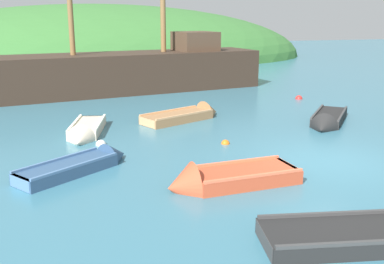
{
  "coord_description": "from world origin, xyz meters",
  "views": [
    {
      "loc": [
        -7.47,
        -11.1,
        4.19
      ],
      "look_at": [
        -3.25,
        3.11,
        0.36
      ],
      "focal_mm": 42.22,
      "sensor_mm": 36.0,
      "label": 1
    }
  ],
  "objects_px": {
    "rowboat_outer_right": "(85,132)",
    "buoy_white": "(101,145)",
    "rowboat_outer_left": "(223,181)",
    "buoy_red": "(299,99)",
    "sailing_ship": "(128,76)",
    "rowboat_portside": "(375,237)",
    "buoy_orange": "(225,144)",
    "rowboat_far": "(327,121)",
    "rowboat_center": "(83,166)",
    "rowboat_near_dock": "(188,116)"
  },
  "relations": [
    {
      "from": "rowboat_portside",
      "to": "rowboat_near_dock",
      "type": "bearing_deg",
      "value": 103.03
    },
    {
      "from": "rowboat_center",
      "to": "buoy_orange",
      "type": "relative_size",
      "value": 11.83
    },
    {
      "from": "rowboat_near_dock",
      "to": "rowboat_outer_right",
      "type": "distance_m",
      "value": 4.54
    },
    {
      "from": "sailing_ship",
      "to": "rowboat_far",
      "type": "distance_m",
      "value": 12.08
    },
    {
      "from": "rowboat_outer_left",
      "to": "rowboat_center",
      "type": "bearing_deg",
      "value": -37.79
    },
    {
      "from": "rowboat_outer_right",
      "to": "buoy_white",
      "type": "distance_m",
      "value": 1.5
    },
    {
      "from": "rowboat_portside",
      "to": "buoy_orange",
      "type": "bearing_deg",
      "value": 103.16
    },
    {
      "from": "rowboat_outer_right",
      "to": "rowboat_outer_left",
      "type": "bearing_deg",
      "value": 39.61
    },
    {
      "from": "rowboat_near_dock",
      "to": "rowboat_outer_left",
      "type": "distance_m",
      "value": 7.67
    },
    {
      "from": "rowboat_near_dock",
      "to": "buoy_red",
      "type": "distance_m",
      "value": 7.41
    },
    {
      "from": "buoy_red",
      "to": "buoy_white",
      "type": "bearing_deg",
      "value": -151.49
    },
    {
      "from": "rowboat_center",
      "to": "rowboat_outer_left",
      "type": "bearing_deg",
      "value": -69.38
    },
    {
      "from": "rowboat_far",
      "to": "rowboat_outer_right",
      "type": "xyz_separation_m",
      "value": [
        -9.36,
        0.96,
        -0.0
      ]
    },
    {
      "from": "rowboat_far",
      "to": "buoy_red",
      "type": "distance_m",
      "value": 5.62
    },
    {
      "from": "rowboat_outer_left",
      "to": "buoy_red",
      "type": "bearing_deg",
      "value": -131.38
    },
    {
      "from": "rowboat_center",
      "to": "rowboat_outer_left",
      "type": "xyz_separation_m",
      "value": [
        3.34,
        -2.26,
        0.02
      ]
    },
    {
      "from": "rowboat_center",
      "to": "rowboat_near_dock",
      "type": "distance_m",
      "value": 7.03
    },
    {
      "from": "sailing_ship",
      "to": "buoy_orange",
      "type": "bearing_deg",
      "value": 87.58
    },
    {
      "from": "rowboat_outer_right",
      "to": "buoy_white",
      "type": "height_order",
      "value": "rowboat_outer_right"
    },
    {
      "from": "rowboat_far",
      "to": "rowboat_outer_left",
      "type": "relative_size",
      "value": 1.0
    },
    {
      "from": "rowboat_near_dock",
      "to": "buoy_red",
      "type": "relative_size",
      "value": 10.36
    },
    {
      "from": "rowboat_portside",
      "to": "rowboat_far",
      "type": "bearing_deg",
      "value": 72.92
    },
    {
      "from": "rowboat_outer_right",
      "to": "rowboat_outer_left",
      "type": "relative_size",
      "value": 1.0
    },
    {
      "from": "rowboat_portside",
      "to": "buoy_orange",
      "type": "distance_m",
      "value": 7.22
    },
    {
      "from": "rowboat_near_dock",
      "to": "rowboat_portside",
      "type": "bearing_deg",
      "value": -112.08
    },
    {
      "from": "sailing_ship",
      "to": "rowboat_outer_left",
      "type": "relative_size",
      "value": 5.26
    },
    {
      "from": "sailing_ship",
      "to": "buoy_white",
      "type": "relative_size",
      "value": 52.96
    },
    {
      "from": "rowboat_center",
      "to": "rowboat_outer_right",
      "type": "xyz_separation_m",
      "value": [
        0.31,
        3.83,
        -0.0
      ]
    },
    {
      "from": "rowboat_far",
      "to": "buoy_white",
      "type": "bearing_deg",
      "value": -46.38
    },
    {
      "from": "rowboat_center",
      "to": "rowboat_portside",
      "type": "xyz_separation_m",
      "value": [
        5.1,
        -5.87,
        -0.0
      ]
    },
    {
      "from": "rowboat_portside",
      "to": "rowboat_near_dock",
      "type": "relative_size",
      "value": 1.0
    },
    {
      "from": "rowboat_near_dock",
      "to": "rowboat_center",
      "type": "bearing_deg",
      "value": -155.58
    },
    {
      "from": "rowboat_far",
      "to": "buoy_red",
      "type": "relative_size",
      "value": 9.5
    },
    {
      "from": "buoy_red",
      "to": "buoy_white",
      "type": "relative_size",
      "value": 1.06
    },
    {
      "from": "rowboat_outer_left",
      "to": "buoy_red",
      "type": "height_order",
      "value": "rowboat_outer_left"
    },
    {
      "from": "rowboat_far",
      "to": "rowboat_outer_right",
      "type": "distance_m",
      "value": 9.41
    },
    {
      "from": "sailing_ship",
      "to": "rowboat_outer_right",
      "type": "height_order",
      "value": "sailing_ship"
    },
    {
      "from": "rowboat_outer_right",
      "to": "buoy_white",
      "type": "relative_size",
      "value": 10.04
    },
    {
      "from": "buoy_red",
      "to": "buoy_orange",
      "type": "distance_m",
      "value": 9.56
    },
    {
      "from": "rowboat_center",
      "to": "buoy_red",
      "type": "distance_m",
      "value": 14.07
    },
    {
      "from": "rowboat_far",
      "to": "rowboat_portside",
      "type": "xyz_separation_m",
      "value": [
        -4.58,
        -8.74,
        -0.01
      ]
    },
    {
      "from": "buoy_orange",
      "to": "rowboat_outer_right",
      "type": "bearing_deg",
      "value": 150.77
    },
    {
      "from": "rowboat_far",
      "to": "buoy_white",
      "type": "height_order",
      "value": "rowboat_far"
    },
    {
      "from": "buoy_red",
      "to": "sailing_ship",
      "type": "bearing_deg",
      "value": 148.95
    },
    {
      "from": "rowboat_far",
      "to": "rowboat_outer_left",
      "type": "distance_m",
      "value": 8.15
    },
    {
      "from": "sailing_ship",
      "to": "rowboat_portside",
      "type": "relative_size",
      "value": 4.78
    },
    {
      "from": "rowboat_portside",
      "to": "rowboat_outer_right",
      "type": "bearing_deg",
      "value": 126.79
    },
    {
      "from": "rowboat_far",
      "to": "rowboat_near_dock",
      "type": "xyz_separation_m",
      "value": [
        -5.06,
        2.43,
        0.01
      ]
    },
    {
      "from": "sailing_ship",
      "to": "buoy_white",
      "type": "distance_m",
      "value": 11.04
    },
    {
      "from": "rowboat_outer_left",
      "to": "buoy_white",
      "type": "height_order",
      "value": "rowboat_outer_left"
    }
  ]
}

